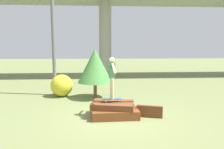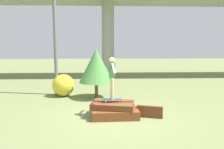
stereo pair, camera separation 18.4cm
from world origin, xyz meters
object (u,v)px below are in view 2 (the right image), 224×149
object	(u,v)px
skateboard	(112,99)
skater	(112,75)
tree_behind_left	(96,66)
bush_yellow_flowering	(63,85)
utility_pole	(54,15)

from	to	relation	value
skateboard	skater	size ratio (longest dim) A/B	0.47
skateboard	tree_behind_left	bearing A→B (deg)	102.61
skater	bush_yellow_flowering	world-z (taller)	skater
skateboard	tree_behind_left	xyz separation A→B (m)	(-0.72, 3.20, 1.06)
skater	utility_pole	distance (m)	5.85
skateboard	bush_yellow_flowering	xyz separation A→B (m)	(-2.60, 3.72, -0.08)
skater	utility_pole	bearing A→B (deg)	126.65
skateboard	tree_behind_left	world-z (taller)	tree_behind_left
bush_yellow_flowering	skater	bearing A→B (deg)	-55.04
utility_pole	skater	bearing A→B (deg)	-53.35
utility_pole	bush_yellow_flowering	distance (m)	3.97
skater	bush_yellow_flowering	size ratio (longest dim) A/B	1.35
bush_yellow_flowering	skateboard	bearing A→B (deg)	-55.04
utility_pole	tree_behind_left	xyz separation A→B (m)	(2.34, -0.90, -2.77)
utility_pole	tree_behind_left	size ratio (longest dim) A/B	3.30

